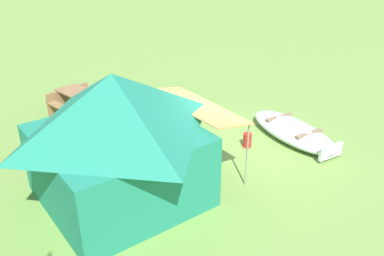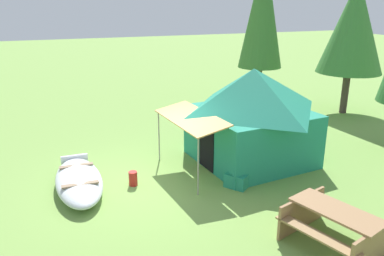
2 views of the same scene
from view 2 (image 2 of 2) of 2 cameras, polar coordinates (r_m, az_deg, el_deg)
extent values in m
plane|color=#739C47|center=(10.09, -6.37, -7.87)|extent=(80.00, 80.00, 0.00)
ellipsoid|color=silver|center=(9.96, -16.33, -7.52)|extent=(2.82, 1.11, 0.44)
ellipsoid|color=#47494B|center=(9.95, -16.35, -7.34)|extent=(2.60, 0.98, 0.16)
cube|color=#846B50|center=(9.38, -16.13, -7.98)|extent=(0.14, 0.84, 0.04)
cube|color=#846B50|center=(10.41, -16.68, -5.34)|extent=(0.14, 0.84, 0.04)
cube|color=silver|center=(11.14, -16.91, -4.64)|extent=(0.08, 0.71, 0.33)
cube|color=#21856A|center=(11.19, 8.68, -1.09)|extent=(3.18, 3.18, 1.51)
pyramid|color=#21856A|center=(10.82, 9.02, 5.60)|extent=(3.43, 3.43, 1.17)
cube|color=black|center=(10.50, 2.15, -2.92)|extent=(0.76, 0.11, 1.21)
cube|color=tan|center=(9.98, -0.20, 1.57)|extent=(2.68, 1.25, 0.20)
cylinder|color=gray|center=(9.09, 0.91, -5.84)|extent=(0.04, 0.04, 1.43)
cylinder|color=gray|center=(11.14, -4.89, -1.25)|extent=(0.04, 0.04, 1.43)
cube|color=#956E48|center=(7.78, 20.54, -11.34)|extent=(1.82, 1.18, 0.04)
cube|color=#957348|center=(8.36, 22.43, -11.63)|extent=(1.68, 0.76, 0.04)
cube|color=#957348|center=(7.50, 17.91, -14.76)|extent=(1.68, 0.76, 0.04)
cube|color=#956E48|center=(7.70, 25.05, -15.64)|extent=(0.49, 1.35, 0.72)
cube|color=#956E48|center=(8.30, 15.83, -11.87)|extent=(0.49, 1.35, 0.72)
cube|color=#22876A|center=(9.73, 6.48, -7.77)|extent=(0.62, 0.57, 0.35)
cylinder|color=red|center=(9.89, -8.68, -7.36)|extent=(0.24, 0.24, 0.37)
cylinder|color=#483632|center=(17.00, 21.61, 4.85)|extent=(0.28, 0.28, 1.68)
cone|color=#3B7A36|center=(16.64, 22.70, 13.74)|extent=(2.52, 2.52, 3.63)
cylinder|color=#4D4028|center=(17.75, 9.73, 6.30)|extent=(0.28, 0.28, 1.61)
cone|color=#3B7131|center=(17.37, 10.33, 16.86)|extent=(1.90, 1.90, 4.91)
camera|label=1|loc=(17.78, 5.09, 20.49)|focal=39.03mm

